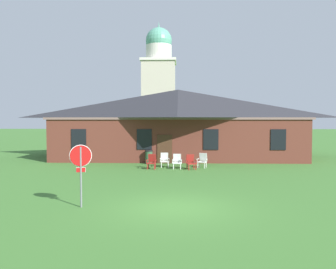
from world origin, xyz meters
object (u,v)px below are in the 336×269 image
stop_sign (81,163)px  lawn_chair_by_porch (152,161)px  lawn_chair_left_end (177,161)px  lawn_chair_middle (191,162)px  lawn_chair_near_door (165,160)px  trash_bin (149,157)px  lawn_chair_right_end (203,160)px

stop_sign → lawn_chair_by_porch: 9.94m
stop_sign → lawn_chair_left_end: 10.53m
lawn_chair_by_porch → lawn_chair_middle: size_ratio=1.00×
lawn_chair_near_door → lawn_chair_middle: 2.04m
stop_sign → lawn_chair_middle: stop_sign is taller
stop_sign → lawn_chair_by_porch: bearing=79.5°
stop_sign → trash_bin: size_ratio=2.35×
lawn_chair_by_porch → lawn_chair_right_end: 3.42m
lawn_chair_middle → trash_bin: size_ratio=0.98×
lawn_chair_left_end → lawn_chair_right_end: bearing=17.9°
lawn_chair_near_door → lawn_chair_left_end: bearing=-41.3°
stop_sign → lawn_chair_by_porch: size_ratio=2.40×
lawn_chair_middle → trash_bin: bearing=138.0°
lawn_chair_middle → trash_bin: (-2.95, 2.65, -0.00)m
lawn_chair_near_door → trash_bin: (-1.20, 1.59, -0.00)m
lawn_chair_by_porch → lawn_chair_near_door: same height
stop_sign → lawn_chair_near_door: bearing=76.3°
lawn_chair_by_porch → lawn_chair_near_door: bearing=49.5°
lawn_chair_by_porch → trash_bin: size_ratio=0.98×
lawn_chair_middle → lawn_chair_near_door: bearing=148.8°
lawn_chair_by_porch → lawn_chair_left_end: same height
lawn_chair_near_door → lawn_chair_middle: same height
lawn_chair_by_porch → lawn_chair_left_end: size_ratio=1.00×
trash_bin → lawn_chair_middle: bearing=-42.0°
stop_sign → lawn_chair_left_end: size_ratio=2.40×
lawn_chair_middle → lawn_chair_right_end: same height
stop_sign → lawn_chair_right_end: stop_sign is taller
lawn_chair_by_porch → trash_bin: trash_bin is taller
lawn_chair_right_end → lawn_chair_left_end: bearing=-162.1°
lawn_chair_by_porch → lawn_chair_left_end: bearing=6.0°
stop_sign → lawn_chair_left_end: bearing=70.8°
lawn_chair_left_end → lawn_chair_near_door: bearing=138.7°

